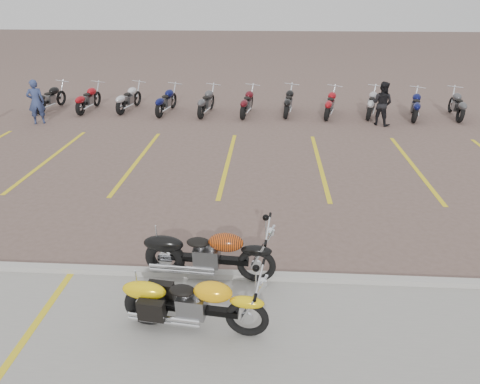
% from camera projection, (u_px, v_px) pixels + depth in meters
% --- Properties ---
extents(ground, '(100.00, 100.00, 0.00)m').
position_uv_depth(ground, '(212.00, 225.00, 10.18)').
color(ground, '#6E554F').
rests_on(ground, ground).
extents(curb, '(60.00, 0.18, 0.12)m').
position_uv_depth(curb, '(198.00, 274.00, 8.32)').
color(curb, '#ADAAA3').
rests_on(curb, ground).
extents(parking_stripes, '(38.00, 5.50, 0.01)m').
position_uv_depth(parking_stripes, '(228.00, 162.00, 13.83)').
color(parking_stripes, yellow).
rests_on(parking_stripes, ground).
extents(yellow_cruiser, '(2.21, 0.44, 0.91)m').
position_uv_depth(yellow_cruiser, '(192.00, 304.00, 6.90)').
color(yellow_cruiser, black).
rests_on(yellow_cruiser, ground).
extents(flame_cruiser, '(2.33, 0.40, 0.96)m').
position_uv_depth(flame_cruiser, '(207.00, 255.00, 8.13)').
color(flame_cruiser, black).
rests_on(flame_cruiser, ground).
extents(person_a, '(0.72, 0.61, 1.66)m').
position_uv_depth(person_a, '(36.00, 102.00, 17.44)').
color(person_a, navy).
rests_on(person_a, ground).
extents(person_b, '(0.99, 0.95, 1.61)m').
position_uv_depth(person_b, '(382.00, 103.00, 17.29)').
color(person_b, black).
rests_on(person_b, ground).
extents(bg_bike_row, '(17.45, 2.08, 1.10)m').
position_uv_depth(bg_bike_row, '(247.00, 100.00, 18.93)').
color(bg_bike_row, black).
rests_on(bg_bike_row, ground).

